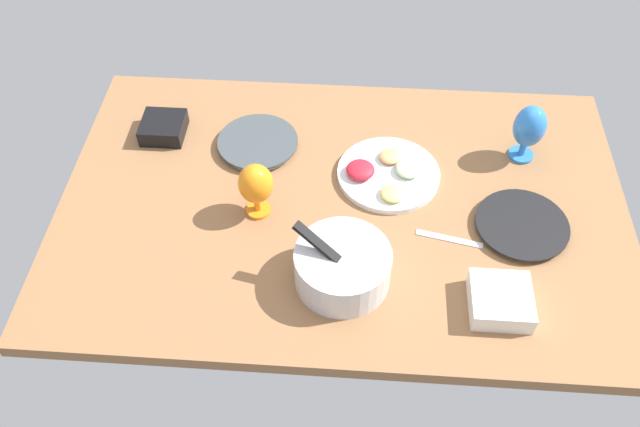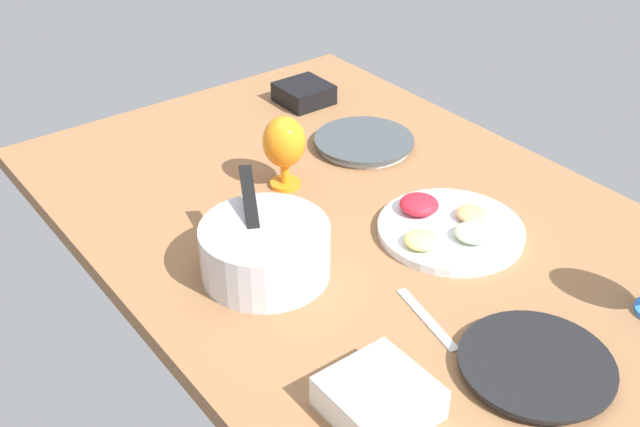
{
  "view_description": "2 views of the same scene",
  "coord_description": "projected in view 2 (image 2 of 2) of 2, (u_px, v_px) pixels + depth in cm",
  "views": [
    {
      "loc": [
        -2.16,
        124.88,
        140.39
      ],
      "look_at": [
        5.93,
        7.68,
        3.47
      ],
      "focal_mm": 37.33,
      "sensor_mm": 36.0,
      "label": 1
    },
    {
      "loc": [
        -101.09,
        89.5,
        90.13
      ],
      "look_at": [
        5.11,
        8.95,
        3.47
      ],
      "focal_mm": 43.67,
      "sensor_mm": 36.0,
      "label": 2
    }
  ],
  "objects": [
    {
      "name": "dinner_plate_left",
      "position": [
        536.0,
        366.0,
        1.26
      ],
      "size": [
        25.39,
        25.39,
        2.04
      ],
      "color": "#4C4C51",
      "rests_on": "ground_plane"
    },
    {
      "name": "mixing_bowl",
      "position": [
        265.0,
        249.0,
        1.45
      ],
      "size": [
        25.0,
        24.43,
        17.02
      ],
      "color": "silver",
      "rests_on": "ground_plane"
    },
    {
      "name": "hurricane_glass_orange",
      "position": [
        284.0,
        144.0,
        1.69
      ],
      "size": [
        9.58,
        9.58,
        16.94
      ],
      "color": "orange",
      "rests_on": "ground_plane"
    },
    {
      "name": "square_bowl_black",
      "position": [
        304.0,
        92.0,
        2.11
      ],
      "size": [
        12.93,
        12.93,
        5.25
      ],
      "color": "black",
      "rests_on": "ground_plane"
    },
    {
      "name": "fork_by_left_plate",
      "position": [
        427.0,
        318.0,
        1.37
      ],
      "size": [
        17.98,
        5.48,
        0.6
      ],
      "primitive_type": "cube",
      "rotation": [
        0.0,
        0.0,
        -0.21
      ],
      "color": "silver",
      "rests_on": "ground_plane"
    },
    {
      "name": "ground_plane",
      "position": [
        369.0,
        232.0,
        1.63
      ],
      "size": [
        160.0,
        104.0,
        4.0
      ],
      "primitive_type": "cube",
      "color": "#8C603D"
    },
    {
      "name": "square_bowl_white",
      "position": [
        379.0,
        396.0,
        1.17
      ],
      "size": [
        14.98,
        14.98,
        5.61
      ],
      "color": "white",
      "rests_on": "ground_plane"
    },
    {
      "name": "dinner_plate_right",
      "position": [
        364.0,
        142.0,
        1.9
      ],
      "size": [
        24.42,
        24.42,
        2.34
      ],
      "color": "silver",
      "rests_on": "ground_plane"
    },
    {
      "name": "fruit_platter",
      "position": [
        448.0,
        227.0,
        1.58
      ],
      "size": [
        29.89,
        29.89,
        5.05
      ],
      "color": "silver",
      "rests_on": "ground_plane"
    }
  ]
}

